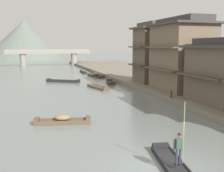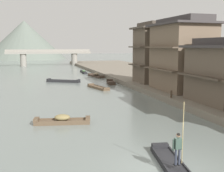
{
  "view_description": "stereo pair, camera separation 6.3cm",
  "coord_description": "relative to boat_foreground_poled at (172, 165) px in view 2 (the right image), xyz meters",
  "views": [
    {
      "loc": [
        -6.21,
        -11.77,
        6.07
      ],
      "look_at": [
        2.88,
        18.08,
        1.49
      ],
      "focal_mm": 44.4,
      "sensor_mm": 36.0,
      "label": 1
    },
    {
      "loc": [
        -6.15,
        -11.79,
        6.07
      ],
      "look_at": [
        2.88,
        18.08,
        1.49
      ],
      "focal_mm": 44.4,
      "sensor_mm": 36.0,
      "label": 2
    }
  ],
  "objects": [
    {
      "name": "mooring_post_dock_mid",
      "position": [
        7.5,
        13.76,
        0.88
      ],
      "size": [
        0.2,
        0.2,
        0.75
      ],
      "primitive_type": "cylinder",
      "color": "#473828",
      "rests_on": "riverbank_right"
    },
    {
      "name": "ground_plane",
      "position": [
        -0.54,
        0.06,
        -0.15
      ],
      "size": [
        400.0,
        400.0,
        0.0
      ],
      "primitive_type": "plane",
      "color": "gray"
    },
    {
      "name": "boat_moored_far",
      "position": [
        -4.33,
        9.51,
        0.12
      ],
      "size": [
        4.43,
        1.8,
        0.74
      ],
      "color": "brown",
      "rests_on": "ground"
    },
    {
      "name": "house_waterfront_narrow",
      "position": [
        10.64,
        25.7,
        4.83
      ],
      "size": [
        5.23,
        5.51,
        8.74
      ],
      "color": "brown",
      "rests_on": "riverbank_right"
    },
    {
      "name": "boat_midriver_drifting",
      "position": [
        5.88,
        30.49,
        0.03
      ],
      "size": [
        1.75,
        3.94,
        0.51
      ],
      "color": "#423328",
      "rests_on": "ground"
    },
    {
      "name": "house_waterfront_tall",
      "position": [
        11.24,
        18.24,
        4.8
      ],
      "size": [
        6.41,
        8.26,
        8.74
      ],
      "color": "#75604C",
      "rests_on": "riverbank_right"
    },
    {
      "name": "boat_moored_third",
      "position": [
        5.08,
        49.22,
        0.04
      ],
      "size": [
        1.04,
        5.86,
        0.61
      ],
      "color": "#232326",
      "rests_on": "ground"
    },
    {
      "name": "boat_midriver_upstream",
      "position": [
        5.84,
        40.61,
        0.13
      ],
      "size": [
        2.23,
        5.52,
        0.81
      ],
      "color": "#423328",
      "rests_on": "ground"
    },
    {
      "name": "boat_moored_nearest",
      "position": [
        2.68,
        26.09,
        -0.0
      ],
      "size": [
        2.16,
        5.18,
        0.44
      ],
      "color": "brown",
      "rests_on": "ground"
    },
    {
      "name": "boat_foreground_poled",
      "position": [
        0.0,
        0.0,
        0.0
      ],
      "size": [
        1.95,
        4.86,
        0.44
      ],
      "color": "#232326",
      "rests_on": "ground"
    },
    {
      "name": "stone_bridge",
      "position": [
        -0.54,
        74.14,
        3.06
      ],
      "size": [
        25.15,
        2.4,
        4.92
      ],
      "color": "gray",
      "rests_on": "ground"
    },
    {
      "name": "boatman_person",
      "position": [
        -0.13,
        -0.75,
        1.3
      ],
      "size": [
        0.57,
        0.25,
        3.04
      ],
      "color": "black",
      "rests_on": "boat_foreground_poled"
    },
    {
      "name": "boat_moored_second",
      "position": [
        -1.22,
        34.53,
        0.02
      ],
      "size": [
        5.42,
        3.88,
        0.52
      ],
      "color": "#232326",
      "rests_on": "ground"
    },
    {
      "name": "hill_far_west",
      "position": [
        -7.88,
        120.61,
        8.43
      ],
      "size": [
        36.45,
        36.45,
        17.16
      ],
      "primitive_type": "cone",
      "color": "slate",
      "rests_on": "ground"
    },
    {
      "name": "riverbank_right",
      "position": [
        16.15,
        30.06,
        0.18
      ],
      "size": [
        18.0,
        110.0,
        0.66
      ],
      "primitive_type": "cube",
      "color": "slate",
      "rests_on": "ground"
    }
  ]
}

